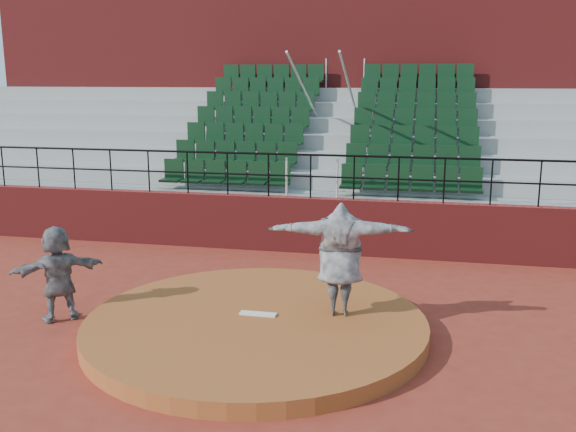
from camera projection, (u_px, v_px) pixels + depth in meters
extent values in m
plane|color=maroon|center=(256.00, 333.00, 10.37)|extent=(90.00, 90.00, 0.00)
cylinder|color=#A25224|center=(256.00, 325.00, 10.34)|extent=(5.50, 5.50, 0.25)
cube|color=white|center=(258.00, 314.00, 10.46)|extent=(0.60, 0.15, 0.03)
cube|color=maroon|center=(310.00, 225.00, 15.01)|extent=(24.00, 0.30, 1.30)
cylinder|color=black|center=(311.00, 155.00, 14.66)|extent=(24.00, 0.05, 0.05)
cylinder|color=black|center=(311.00, 176.00, 14.76)|extent=(24.00, 0.04, 0.04)
cylinder|color=black|center=(3.00, 166.00, 16.39)|extent=(0.04, 0.04, 1.00)
cylinder|color=black|center=(38.00, 168.00, 16.19)|extent=(0.04, 0.04, 1.00)
cylinder|color=black|center=(74.00, 169.00, 15.98)|extent=(0.04, 0.04, 1.00)
cylinder|color=black|center=(111.00, 170.00, 15.78)|extent=(0.04, 0.04, 1.00)
cylinder|color=black|center=(149.00, 171.00, 15.58)|extent=(0.04, 0.04, 1.00)
cylinder|color=black|center=(188.00, 172.00, 15.37)|extent=(0.04, 0.04, 1.00)
cylinder|color=black|center=(227.00, 174.00, 15.17)|extent=(0.04, 0.04, 1.00)
cylinder|color=black|center=(268.00, 175.00, 14.97)|extent=(0.04, 0.04, 1.00)
cylinder|color=black|center=(311.00, 176.00, 14.76)|extent=(0.04, 0.04, 1.00)
cylinder|color=black|center=(354.00, 178.00, 14.56)|extent=(0.04, 0.04, 1.00)
cylinder|color=black|center=(398.00, 179.00, 14.35)|extent=(0.04, 0.04, 1.00)
cylinder|color=black|center=(444.00, 181.00, 14.15)|extent=(0.04, 0.04, 1.00)
cylinder|color=black|center=(491.00, 182.00, 13.95)|extent=(0.04, 0.04, 1.00)
cylinder|color=black|center=(540.00, 184.00, 13.74)|extent=(0.04, 0.04, 1.00)
cube|color=#969590|center=(314.00, 220.00, 15.56)|extent=(24.00, 0.85, 1.30)
cube|color=black|center=(225.00, 176.00, 15.81)|extent=(3.30, 0.48, 0.72)
cube|color=black|center=(410.00, 182.00, 14.89)|extent=(3.30, 0.48, 0.72)
cube|color=#969590|center=(320.00, 205.00, 16.33)|extent=(24.00, 0.85, 1.70)
cube|color=black|center=(235.00, 155.00, 16.54)|extent=(3.30, 0.48, 0.72)
cube|color=black|center=(412.00, 160.00, 15.62)|extent=(3.30, 0.48, 0.72)
cube|color=#969590|center=(325.00, 192.00, 17.10)|extent=(24.00, 0.85, 2.10)
cube|color=black|center=(243.00, 137.00, 17.26)|extent=(3.30, 0.48, 0.72)
cube|color=black|center=(413.00, 140.00, 16.35)|extent=(3.30, 0.48, 0.72)
cube|color=#969590|center=(330.00, 179.00, 17.87)|extent=(24.00, 0.85, 2.50)
cube|color=black|center=(252.00, 120.00, 17.99)|extent=(3.30, 0.48, 0.72)
cube|color=black|center=(415.00, 122.00, 17.07)|extent=(3.30, 0.48, 0.72)
cube|color=#969590|center=(334.00, 168.00, 18.64)|extent=(24.00, 0.85, 2.90)
cube|color=black|center=(259.00, 104.00, 18.72)|extent=(3.30, 0.48, 0.72)
cube|color=black|center=(416.00, 106.00, 17.80)|extent=(3.30, 0.48, 0.72)
cube|color=#969590|center=(338.00, 158.00, 19.40)|extent=(24.00, 0.85, 3.30)
cube|color=black|center=(266.00, 90.00, 19.44)|extent=(3.30, 0.48, 0.72)
cube|color=black|center=(417.00, 90.00, 18.53)|extent=(3.30, 0.48, 0.72)
cube|color=#969590|center=(342.00, 148.00, 20.17)|extent=(24.00, 0.85, 3.70)
cube|color=black|center=(272.00, 76.00, 20.17)|extent=(3.30, 0.48, 0.72)
cube|color=black|center=(418.00, 76.00, 19.25)|extent=(3.30, 0.48, 0.72)
cylinder|color=silver|center=(309.00, 101.00, 17.53)|extent=(0.06, 5.97, 2.46)
cylinder|color=silver|center=(353.00, 101.00, 17.28)|extent=(0.06, 5.97, 2.46)
cube|color=maroon|center=(350.00, 92.00, 21.65)|extent=(24.00, 3.00, 7.10)
imported|color=black|center=(340.00, 259.00, 10.32)|extent=(2.35, 0.93, 1.86)
imported|color=black|center=(58.00, 273.00, 10.77)|extent=(1.50, 1.31, 1.64)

